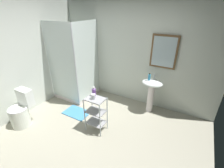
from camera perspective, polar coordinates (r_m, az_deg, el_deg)
ground_plane at (r=3.20m, az=-9.19°, el=-19.86°), size 4.20×4.20×0.02m
wall_back at (r=3.94m, az=6.55°, el=11.15°), size 4.20×0.14×2.50m
wall_left at (r=3.86m, az=-33.01°, el=6.67°), size 0.10×4.20×2.50m
shower_stall at (r=4.34m, az=-12.78°, el=1.01°), size 0.92×0.92×2.00m
pedestal_sink at (r=3.68m, az=14.19°, el=-1.97°), size 0.46×0.37×0.81m
sink_faucet at (r=3.67m, az=15.21°, el=2.67°), size 0.03×0.03×0.10m
toilet at (r=3.82m, az=-30.16°, el=-8.61°), size 0.37×0.49×0.76m
storage_cart at (r=3.11m, az=-5.91°, el=-10.08°), size 0.38×0.28×0.74m
hand_soap_bottle at (r=3.55m, az=13.43°, el=2.52°), size 0.05×0.05×0.16m
conditioner_bottle_purple at (r=3.00m, az=-6.62°, el=-2.91°), size 0.07×0.07×0.19m
rinse_cup at (r=2.92m, az=-6.81°, el=-4.58°), size 0.08×0.08×0.10m
bath_mat at (r=3.89m, az=-12.73°, el=-10.08°), size 0.60×0.40×0.02m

